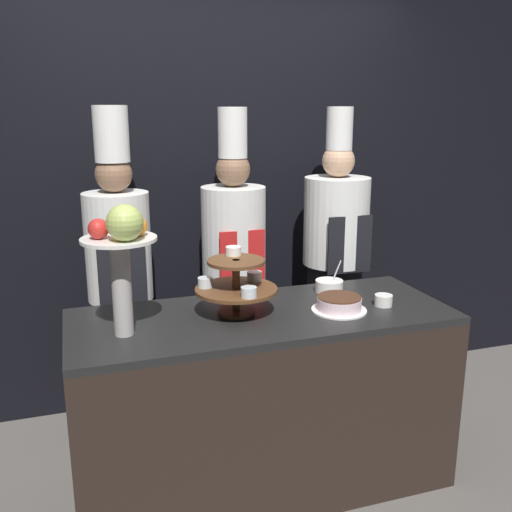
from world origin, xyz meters
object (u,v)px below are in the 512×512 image
object	(u,v)px
chef_left	(119,268)
chef_center_left	(234,261)
tiered_stand	(236,283)
serving_bowl_far	(329,286)
cake_round	(339,304)
cup_white	(383,300)
chef_center_right	(335,251)
fruit_pedestal	(122,247)

from	to	relation	value
chef_left	chef_center_left	xyz separation A→B (m)	(0.64, -0.00, -0.01)
tiered_stand	chef_center_left	distance (m)	0.65
serving_bowl_far	cake_round	bearing A→B (deg)	-106.12
cup_white	serving_bowl_far	xyz separation A→B (m)	(-0.16, 0.28, 0.00)
tiered_stand	chef_center_left	size ratio (longest dim) A/B	0.21
chef_left	chef_center_left	size ratio (longest dim) A/B	1.00
cake_round	chef_center_left	bearing A→B (deg)	112.49
serving_bowl_far	chef_center_right	size ratio (longest dim) A/B	0.09
tiered_stand	fruit_pedestal	bearing A→B (deg)	-167.45
tiered_stand	chef_left	distance (m)	0.78
chef_center_left	cake_round	bearing A→B (deg)	-67.51
fruit_pedestal	cup_white	distance (m)	1.27
fruit_pedestal	chef_center_right	xyz separation A→B (m)	(1.31, 0.73, -0.29)
tiered_stand	serving_bowl_far	size ratio (longest dim) A/B	2.32
cake_round	cup_white	bearing A→B (deg)	0.24
cup_white	chef_center_right	xyz separation A→B (m)	(0.10, 0.73, 0.06)
tiered_stand	cup_white	size ratio (longest dim) A/B	4.42
cake_round	chef_left	size ratio (longest dim) A/B	0.14
tiered_stand	serving_bowl_far	xyz separation A→B (m)	(0.55, 0.17, -0.12)
fruit_pedestal	cup_white	size ratio (longest dim) A/B	6.58
fruit_pedestal	chef_left	bearing A→B (deg)	86.82
tiered_stand	chef_center_right	bearing A→B (deg)	37.67
serving_bowl_far	chef_left	xyz separation A→B (m)	(-1.02, 0.45, 0.07)
chef_left	chef_center_right	size ratio (longest dim) A/B	1.00
chef_left	chef_center_right	xyz separation A→B (m)	(1.27, 0.00, -0.01)
serving_bowl_far	fruit_pedestal	bearing A→B (deg)	-165.13
fruit_pedestal	serving_bowl_far	world-z (taller)	fruit_pedestal
serving_bowl_far	chef_center_right	xyz separation A→B (m)	(0.25, 0.45, 0.06)
cake_round	serving_bowl_far	size ratio (longest dim) A/B	1.59
cake_round	chef_center_left	xyz separation A→B (m)	(-0.30, 0.73, 0.05)
tiered_stand	chef_left	bearing A→B (deg)	127.12
tiered_stand	fruit_pedestal	size ratio (longest dim) A/B	0.67
cup_white	cake_round	bearing A→B (deg)	-179.76
cake_round	cup_white	world-z (taller)	cake_round
tiered_stand	serving_bowl_far	world-z (taller)	tiered_stand
cake_round	serving_bowl_far	bearing A→B (deg)	73.88
chef_center_left	chef_left	bearing A→B (deg)	180.00
chef_left	chef_center_left	world-z (taller)	chef_left
cake_round	chef_center_right	world-z (taller)	chef_center_right
chef_left	chef_center_right	bearing A→B (deg)	0.00
serving_bowl_far	chef_left	world-z (taller)	chef_left
chef_center_left	chef_center_right	distance (m)	0.64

